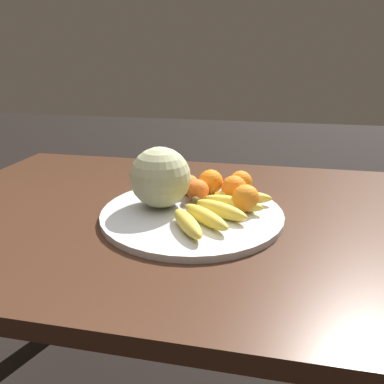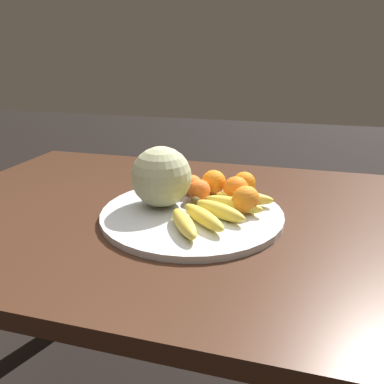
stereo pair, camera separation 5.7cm
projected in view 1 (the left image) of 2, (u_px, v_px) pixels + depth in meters
name	position (u px, v px, depth m)	size (l,w,h in m)	color
kitchen_table	(202.00, 245.00, 1.01)	(1.54, 0.94, 0.78)	#3D2316
fruit_bowl	(192.00, 213.00, 0.95)	(0.46, 0.46, 0.02)	silver
melon	(160.00, 177.00, 0.95)	(0.16, 0.16, 0.16)	#B2B789
banana_bunch	(218.00, 210.00, 0.90)	(0.24, 0.28, 0.04)	#473819
orange_front_left	(211.00, 182.00, 1.05)	(0.07, 0.07, 0.07)	orange
orange_front_right	(241.00, 182.00, 1.05)	(0.06, 0.06, 0.06)	orange
orange_mid_center	(234.00, 188.00, 1.00)	(0.07, 0.07, 0.07)	orange
orange_back_left	(198.00, 190.00, 1.00)	(0.06, 0.06, 0.06)	orange
orange_back_right	(246.00, 198.00, 0.93)	(0.07, 0.07, 0.07)	orange
orange_top_small	(189.00, 185.00, 1.04)	(0.06, 0.06, 0.06)	orange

